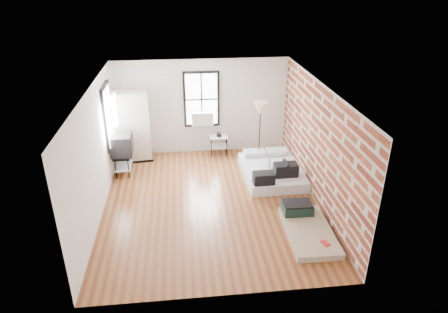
{
  "coord_description": "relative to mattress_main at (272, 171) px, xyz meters",
  "views": [
    {
      "loc": [
        -0.58,
        -8.12,
        5.09
      ],
      "look_at": [
        0.35,
        0.3,
        1.06
      ],
      "focal_mm": 32.0,
      "sensor_mm": 36.0,
      "label": 1
    }
  ],
  "objects": [
    {
      "name": "ground",
      "position": [
        -1.75,
        -1.13,
        -0.18
      ],
      "size": [
        6.0,
        6.0,
        0.0
      ],
      "primitive_type": "plane",
      "color": "brown",
      "rests_on": "ground"
    },
    {
      "name": "mattress_main",
      "position": [
        0.0,
        0.0,
        0.0
      ],
      "size": [
        1.56,
        2.09,
        0.66
      ],
      "rotation": [
        0.0,
        0.0,
        0.03
      ],
      "color": "white",
      "rests_on": "ground"
    },
    {
      "name": "mattress_bare",
      "position": [
        0.19,
        -2.45,
        -0.07
      ],
      "size": [
        0.97,
        1.79,
        0.38
      ],
      "rotation": [
        0.0,
        0.0,
        -0.02
      ],
      "color": "tan",
      "rests_on": "ground"
    },
    {
      "name": "side_table",
      "position": [
        -1.27,
        1.59,
        0.28
      ],
      "size": [
        0.54,
        0.44,
        0.68
      ],
      "rotation": [
        0.0,
        0.0,
        -0.05
      ],
      "color": "black",
      "rests_on": "ground"
    },
    {
      "name": "room_shell",
      "position": [
        -1.51,
        -0.77,
        1.56
      ],
      "size": [
        5.02,
        6.02,
        2.8
      ],
      "color": "silver",
      "rests_on": "ground"
    },
    {
      "name": "floor_lamp",
      "position": [
        -0.19,
        0.93,
        1.36
      ],
      "size": [
        0.38,
        0.38,
        1.79
      ],
      "color": "black",
      "rests_on": "ground"
    },
    {
      "name": "tv_stand",
      "position": [
        -3.96,
        0.68,
        0.63
      ],
      "size": [
        0.56,
        0.8,
        1.12
      ],
      "rotation": [
        0.0,
        0.0,
        -0.0
      ],
      "color": "black",
      "rests_on": "ground"
    },
    {
      "name": "wardrobe",
      "position": [
        -3.75,
        1.52,
        0.84
      ],
      "size": [
        1.09,
        0.69,
        2.04
      ],
      "rotation": [
        0.0,
        0.0,
        0.1
      ],
      "color": "black",
      "rests_on": "ground"
    }
  ]
}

